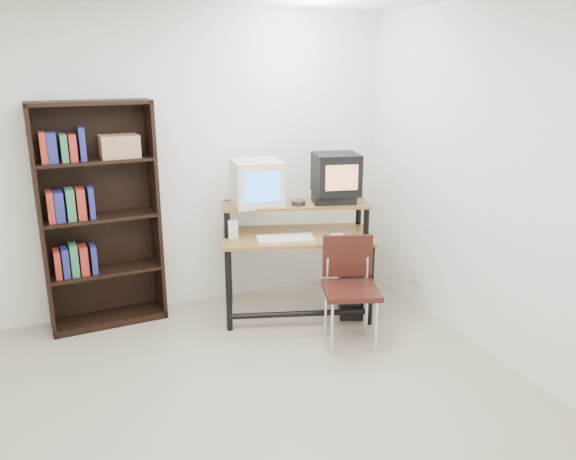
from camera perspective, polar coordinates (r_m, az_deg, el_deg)
name	(u,v)px	position (r m, az deg, el deg)	size (l,w,h in m)	color
floor	(247,426)	(3.67, -4.21, -19.21)	(4.00, 4.00, 0.01)	#AFA491
back_wall	(172,165)	(5.00, -11.69, 6.53)	(4.00, 0.01, 2.60)	white
front_wall	(500,437)	(1.48, 20.78, -19.05)	(4.00, 0.01, 2.60)	white
right_wall	(523,192)	(4.14, 22.77, 3.55)	(0.01, 4.00, 2.60)	white
computer_desk	(297,238)	(4.84, 0.89, -0.83)	(1.39, 0.97, 0.98)	brown
crt_monitor	(257,183)	(4.82, -3.16, 4.81)	(0.45, 0.45, 0.38)	silver
vcr	(333,199)	(4.90, 4.64, 3.15)	(0.36, 0.26, 0.08)	black
crt_tv	(336,174)	(4.89, 4.90, 5.72)	(0.44, 0.43, 0.35)	black
cd_spindle	(299,204)	(4.79, 1.08, 2.71)	(0.12, 0.12, 0.05)	#26262B
keyboard	(285,239)	(4.66, -0.27, -0.96)	(0.47, 0.21, 0.04)	silver
mousepad	(337,238)	(4.76, 5.02, -0.83)	(0.22, 0.18, 0.01)	black
mouse	(337,236)	(4.75, 5.02, -0.62)	(0.10, 0.06, 0.03)	white
desk_speaker	(233,230)	(4.72, -5.64, 0.03)	(0.08, 0.07, 0.17)	silver
pc_tower	(350,289)	(5.07, 6.34, -5.95)	(0.20, 0.45, 0.42)	black
school_chair	(350,279)	(4.44, 6.28, -4.98)	(0.53, 0.53, 0.84)	black
bookshelf	(99,214)	(4.86, -18.66, 1.55)	(0.95, 0.38, 1.87)	black
wall_outlet	(415,274)	(5.26, 12.74, -4.38)	(0.02, 0.08, 0.12)	beige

